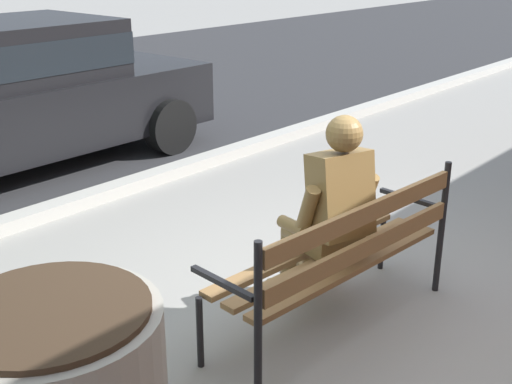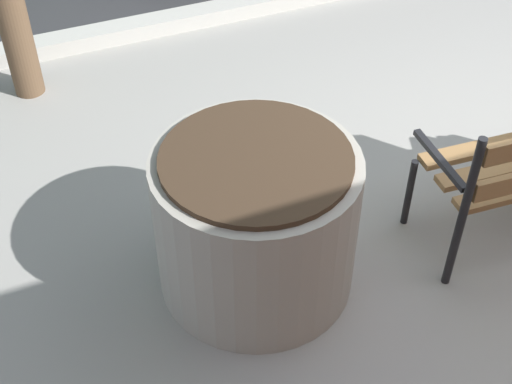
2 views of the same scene
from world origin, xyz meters
The scene contains 1 object.
concrete_planter centered at (-1.85, 0.23, 0.41)m, with size 1.00×1.00×0.82m.
Camera 2 is at (-2.82, -2.10, 2.89)m, focal length 50.50 mm.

